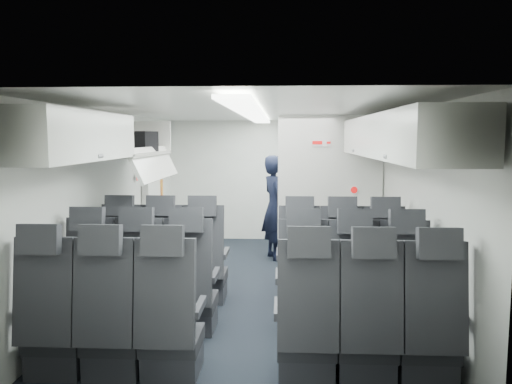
# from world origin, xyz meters

# --- Properties ---
(cabin_shell) EXTENTS (3.41, 6.01, 2.16)m
(cabin_shell) POSITION_xyz_m (0.00, 0.00, 1.12)
(cabin_shell) COLOR black
(cabin_shell) RESTS_ON ground
(seat_row_front) EXTENTS (3.33, 0.56, 1.24)m
(seat_row_front) POSITION_xyz_m (-0.00, -0.53, 0.40)
(seat_row_front) COLOR #272629
(seat_row_front) RESTS_ON cabin_shell
(seat_row_mid) EXTENTS (3.33, 0.56, 1.24)m
(seat_row_mid) POSITION_xyz_m (-0.00, -1.43, 0.40)
(seat_row_mid) COLOR #272629
(seat_row_mid) RESTS_ON cabin_shell
(seat_row_rear) EXTENTS (3.33, 0.56, 1.24)m
(seat_row_rear) POSITION_xyz_m (-0.00, -2.33, 0.40)
(seat_row_rear) COLOR #272629
(seat_row_rear) RESTS_ON cabin_shell
(overhead_bin_left_rear) EXTENTS (0.53, 1.80, 0.40)m
(overhead_bin_left_rear) POSITION_xyz_m (-1.40, -2.00, 1.86)
(overhead_bin_left_rear) COLOR silver
(overhead_bin_left_rear) RESTS_ON cabin_shell
(overhead_bin_left_front_open) EXTENTS (0.64, 1.70, 0.72)m
(overhead_bin_left_front_open) POSITION_xyz_m (-1.44, -0.25, 1.74)
(overhead_bin_left_front_open) COLOR #9E9E93
(overhead_bin_left_front_open) RESTS_ON cabin_shell
(overhead_bin_right_rear) EXTENTS (0.53, 1.80, 0.40)m
(overhead_bin_right_rear) POSITION_xyz_m (1.40, -2.00, 1.86)
(overhead_bin_right_rear) COLOR silver
(overhead_bin_right_rear) RESTS_ON cabin_shell
(overhead_bin_right_front) EXTENTS (0.53, 1.70, 0.40)m
(overhead_bin_right_front) POSITION_xyz_m (1.40, -0.25, 1.86)
(overhead_bin_right_front) COLOR silver
(overhead_bin_right_front) RESTS_ON cabin_shell
(bulkhead_partition) EXTENTS (1.40, 0.15, 2.13)m
(bulkhead_partition) POSITION_xyz_m (0.98, 0.80, 1.08)
(bulkhead_partition) COLOR silver
(bulkhead_partition) RESTS_ON cabin_shell
(galley_unit) EXTENTS (0.85, 0.52, 1.90)m
(galley_unit) POSITION_xyz_m (0.95, 2.72, 0.95)
(galley_unit) COLOR #939399
(galley_unit) RESTS_ON cabin_shell
(boarding_door) EXTENTS (0.12, 1.27, 1.86)m
(boarding_door) POSITION_xyz_m (-1.64, 1.55, 0.95)
(boarding_door) COLOR silver
(boarding_door) RESTS_ON cabin_shell
(flight_attendant) EXTENTS (0.56, 0.68, 1.58)m
(flight_attendant) POSITION_xyz_m (0.23, 1.55, 0.79)
(flight_attendant) COLOR black
(flight_attendant) RESTS_ON ground
(carry_on_bag) EXTENTS (0.50, 0.41, 0.26)m
(carry_on_bag) POSITION_xyz_m (-1.42, -0.02, 1.79)
(carry_on_bag) COLOR black
(carry_on_bag) RESTS_ON overhead_bin_left_front_open
(papers) EXTENTS (0.20, 0.05, 0.14)m
(papers) POSITION_xyz_m (0.42, 1.50, 1.04)
(papers) COLOR white
(papers) RESTS_ON flight_attendant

